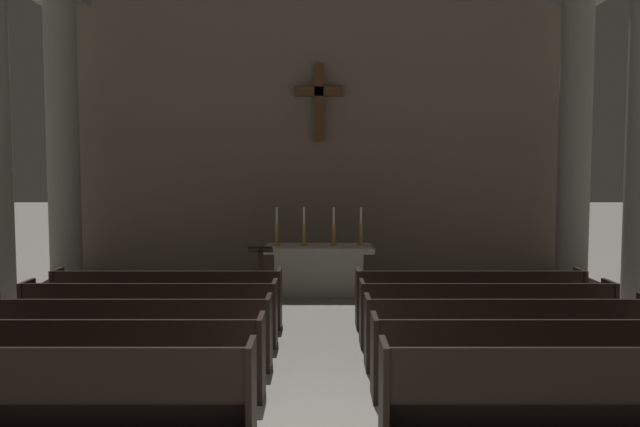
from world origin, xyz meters
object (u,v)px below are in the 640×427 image
pew_right_row_1 (574,391)px  pew_right_row_4 (487,313)px  candlestick_outer_left (278,233)px  pew_left_row_5 (169,298)px  pew_left_row_1 (64,390)px  pew_left_row_3 (130,332)px  pew_left_row_4 (152,313)px  pew_right_row_3 (509,332)px  column_right_third (576,148)px  altar (320,269)px  candlestick_inner_right (335,233)px  candlestick_outer_right (362,233)px  candlestick_inner_left (305,233)px  lectern (262,278)px  column_left_third (65,148)px  pew_left_row_2 (102,357)px  pew_right_row_2 (537,357)px  pew_right_row_5 (470,298)px

pew_right_row_1 → pew_right_row_4: bearing=90.0°
candlestick_outer_left → pew_left_row_5: bearing=-120.7°
pew_left_row_1 → pew_right_row_4: size_ratio=1.00×
pew_left_row_3 → pew_left_row_4: size_ratio=1.00×
pew_left_row_5 → pew_right_row_3: 5.35m
pew_left_row_1 → pew_right_row_3: 5.35m
pew_left_row_5 → column_right_third: 8.88m
altar → candlestick_inner_right: bearing=0.0°
pew_right_row_3 → candlestick_outer_right: bearing=108.1°
candlestick_inner_left → candlestick_outer_left: bearing=180.0°
lectern → pew_left_row_5: bearing=-132.8°
pew_right_row_1 → altar: size_ratio=1.67×
column_left_third → candlestick_inner_right: (5.68, -0.68, -1.73)m
pew_right_row_3 → candlestick_inner_right: candlestick_inner_right is taller
column_left_third → pew_left_row_5: bearing=-48.9°
pew_left_row_1 → pew_left_row_2: (0.00, 1.10, 0.00)m
pew_right_row_1 → pew_right_row_4: same height
pew_right_row_4 → column_left_third: size_ratio=0.60×
pew_right_row_3 → column_left_third: (-7.82, 5.56, 2.51)m
pew_right_row_1 → column_left_third: bearing=135.2°
pew_left_row_3 → candlestick_inner_left: size_ratio=4.76×
altar → column_left_third: bearing=172.8°
pew_left_row_1 → pew_left_row_4: size_ratio=1.00×
pew_right_row_2 → pew_right_row_3: size_ratio=1.00×
lectern → candlestick_inner_left: bearing=57.4°
candlestick_outer_left → candlestick_outer_right: (1.70, 0.00, 0.00)m
pew_right_row_5 → candlestick_outer_right: size_ratio=4.76×
pew_left_row_5 → column_right_third: column_right_third is taller
pew_left_row_4 → column_right_third: bearing=29.7°
pew_left_row_3 → pew_left_row_5: bearing=90.0°
pew_left_row_5 → pew_right_row_2: (4.88, -3.29, 0.00)m
pew_left_row_2 → pew_left_row_3: 1.10m
candlestick_outer_right → pew_left_row_5: bearing=-140.8°
column_left_third → altar: bearing=-7.2°
pew_right_row_3 → altar: altar is taller
pew_left_row_1 → column_right_third: (7.82, 7.76, 2.51)m
pew_right_row_3 → candlestick_inner_right: (-2.14, 4.88, 0.78)m
pew_right_row_4 → altar: size_ratio=1.67×
candlestick_outer_left → pew_right_row_3: bearing=-56.0°
candlestick_inner_right → pew_right_row_1: bearing=-73.2°
pew_left_row_4 → pew_right_row_4: 4.88m
pew_left_row_5 → pew_right_row_1: 6.57m
pew_right_row_3 → candlestick_outer_left: 5.94m
candlestick_inner_left → altar: bearing=-0.0°
pew_left_row_2 → pew_left_row_5: 3.29m
pew_right_row_4 → candlestick_outer_right: candlestick_outer_right is taller
column_right_third → pew_left_row_2: bearing=-139.6°
column_left_third → pew_right_row_2: bearing=-40.4°
column_right_third → candlestick_inner_left: column_right_third is taller
pew_left_row_3 → candlestick_inner_right: candlestick_inner_right is taller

